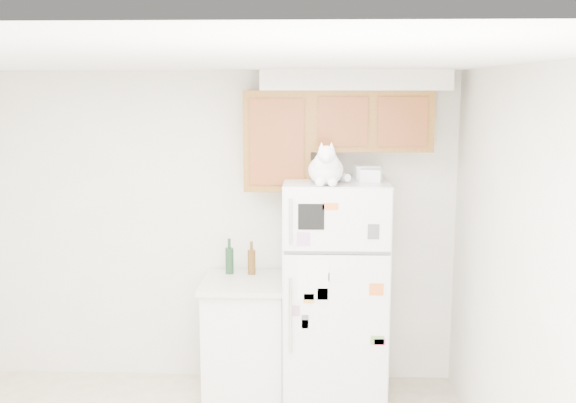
{
  "coord_description": "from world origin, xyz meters",
  "views": [
    {
      "loc": [
        0.76,
        -3.28,
        2.38
      ],
      "look_at": [
        0.59,
        1.55,
        1.55
      ],
      "focal_mm": 42.0,
      "sensor_mm": 36.0,
      "label": 1
    }
  ],
  "objects_px": {
    "storage_box_front": "(371,175)",
    "cat": "(326,168)",
    "storage_box_back": "(367,172)",
    "bottle_amber": "(252,258)",
    "refrigerator": "(335,292)",
    "bottle_green": "(229,256)",
    "base_counter": "(245,336)"
  },
  "relations": [
    {
      "from": "storage_box_front",
      "to": "cat",
      "type": "bearing_deg",
      "value": -138.64
    },
    {
      "from": "storage_box_back",
      "to": "storage_box_front",
      "type": "height_order",
      "value": "storage_box_back"
    },
    {
      "from": "cat",
      "to": "bottle_amber",
      "type": "bearing_deg",
      "value": 141.85
    },
    {
      "from": "storage_box_back",
      "to": "cat",
      "type": "bearing_deg",
      "value": -141.03
    },
    {
      "from": "refrigerator",
      "to": "bottle_green",
      "type": "relative_size",
      "value": 6.06
    },
    {
      "from": "storage_box_front",
      "to": "bottle_amber",
      "type": "bearing_deg",
      "value": 176.61
    },
    {
      "from": "refrigerator",
      "to": "storage_box_back",
      "type": "xyz_separation_m",
      "value": [
        0.23,
        0.09,
        0.9
      ]
    },
    {
      "from": "storage_box_back",
      "to": "bottle_green",
      "type": "distance_m",
      "value": 1.27
    },
    {
      "from": "cat",
      "to": "bottle_amber",
      "type": "relative_size",
      "value": 1.69
    },
    {
      "from": "refrigerator",
      "to": "storage_box_back",
      "type": "bearing_deg",
      "value": 22.04
    },
    {
      "from": "base_counter",
      "to": "cat",
      "type": "height_order",
      "value": "cat"
    },
    {
      "from": "storage_box_back",
      "to": "storage_box_front",
      "type": "distance_m",
      "value": 0.15
    },
    {
      "from": "storage_box_back",
      "to": "refrigerator",
      "type": "bearing_deg",
      "value": -165.0
    },
    {
      "from": "base_counter",
      "to": "storage_box_back",
      "type": "xyz_separation_m",
      "value": [
        0.92,
        0.02,
        1.29
      ]
    },
    {
      "from": "storage_box_back",
      "to": "bottle_green",
      "type": "height_order",
      "value": "storage_box_back"
    },
    {
      "from": "refrigerator",
      "to": "bottle_amber",
      "type": "distance_m",
      "value": 0.71
    },
    {
      "from": "cat",
      "to": "storage_box_front",
      "type": "xyz_separation_m",
      "value": [
        0.33,
        0.17,
        -0.07
      ]
    },
    {
      "from": "storage_box_front",
      "to": "bottle_amber",
      "type": "xyz_separation_m",
      "value": [
        -0.9,
        0.28,
        -0.69
      ]
    },
    {
      "from": "base_counter",
      "to": "cat",
      "type": "relative_size",
      "value": 2.07
    },
    {
      "from": "storage_box_front",
      "to": "bottle_green",
      "type": "xyz_separation_m",
      "value": [
        -1.07,
        0.29,
        -0.68
      ]
    },
    {
      "from": "base_counter",
      "to": "storage_box_front",
      "type": "height_order",
      "value": "storage_box_front"
    },
    {
      "from": "cat",
      "to": "storage_box_back",
      "type": "bearing_deg",
      "value": 46.01
    },
    {
      "from": "refrigerator",
      "to": "storage_box_back",
      "type": "height_order",
      "value": "storage_box_back"
    },
    {
      "from": "bottle_green",
      "to": "storage_box_front",
      "type": "bearing_deg",
      "value": -15.1
    },
    {
      "from": "bottle_green",
      "to": "bottle_amber",
      "type": "bearing_deg",
      "value": -4.07
    },
    {
      "from": "refrigerator",
      "to": "base_counter",
      "type": "xyz_separation_m",
      "value": [
        -0.69,
        0.07,
        -0.39
      ]
    },
    {
      "from": "bottle_green",
      "to": "base_counter",
      "type": "bearing_deg",
      "value": -50.74
    },
    {
      "from": "bottle_green",
      "to": "bottle_amber",
      "type": "xyz_separation_m",
      "value": [
        0.18,
        -0.01,
        -0.01
      ]
    },
    {
      "from": "base_counter",
      "to": "storage_box_front",
      "type": "relative_size",
      "value": 6.13
    },
    {
      "from": "storage_box_front",
      "to": "base_counter",
      "type": "bearing_deg",
      "value": -173.95
    },
    {
      "from": "cat",
      "to": "storage_box_front",
      "type": "distance_m",
      "value": 0.38
    },
    {
      "from": "refrigerator",
      "to": "bottle_green",
      "type": "xyz_separation_m",
      "value": [
        -0.82,
        0.24,
        0.21
      ]
    }
  ]
}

